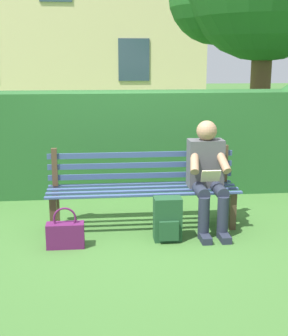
{
  "coord_description": "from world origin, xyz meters",
  "views": [
    {
      "loc": [
        0.48,
        4.81,
        1.81
      ],
      "look_at": [
        0.0,
        0.1,
        0.69
      ],
      "focal_mm": 49.49,
      "sensor_mm": 36.0,
      "label": 1
    }
  ],
  "objects_px": {
    "person_seated": "(208,173)",
    "backpack": "(168,219)",
    "handbag": "(65,234)",
    "park_bench": "(142,186)"
  },
  "relations": [
    {
      "from": "person_seated",
      "to": "backpack",
      "type": "relative_size",
      "value": 2.6
    },
    {
      "from": "backpack",
      "to": "handbag",
      "type": "bearing_deg",
      "value": 4.91
    },
    {
      "from": "person_seated",
      "to": "backpack",
      "type": "distance_m",
      "value": 0.69
    },
    {
      "from": "park_bench",
      "to": "person_seated",
      "type": "bearing_deg",
      "value": 165.48
    },
    {
      "from": "person_seated",
      "to": "handbag",
      "type": "distance_m",
      "value": 1.62
    },
    {
      "from": "park_bench",
      "to": "person_seated",
      "type": "relative_size",
      "value": 1.77
    },
    {
      "from": "park_bench",
      "to": "handbag",
      "type": "bearing_deg",
      "value": 35.03
    },
    {
      "from": "park_bench",
      "to": "handbag",
      "type": "distance_m",
      "value": 1.04
    },
    {
      "from": "park_bench",
      "to": "person_seated",
      "type": "distance_m",
      "value": 0.73
    },
    {
      "from": "backpack",
      "to": "handbag",
      "type": "height_order",
      "value": "backpack"
    }
  ]
}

